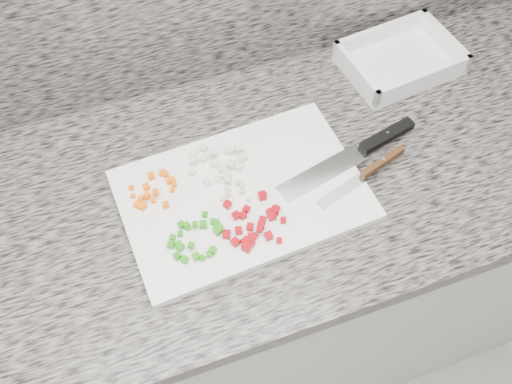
# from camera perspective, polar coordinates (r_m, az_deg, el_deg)

# --- Properties ---
(cabinet) EXTENTS (3.92, 0.62, 0.86)m
(cabinet) POSITION_cam_1_polar(r_m,az_deg,el_deg) (1.52, -4.87, -10.12)
(cabinet) COLOR beige
(cabinet) RESTS_ON ground
(countertop) EXTENTS (3.96, 0.64, 0.04)m
(countertop) POSITION_cam_1_polar(r_m,az_deg,el_deg) (1.12, -6.50, -1.03)
(countertop) COLOR #66615A
(countertop) RESTS_ON cabinet
(cutting_board) EXTENTS (0.47, 0.33, 0.02)m
(cutting_board) POSITION_cam_1_polar(r_m,az_deg,el_deg) (1.09, -1.34, -0.27)
(cutting_board) COLOR white
(cutting_board) RESTS_ON countertop
(carrot_pile) EXTENTS (0.09, 0.09, 0.02)m
(carrot_pile) POSITION_cam_1_polar(r_m,az_deg,el_deg) (1.10, -10.34, -0.00)
(carrot_pile) COLOR #FC6805
(carrot_pile) RESTS_ON cutting_board
(onion_pile) EXTENTS (0.12, 0.11, 0.02)m
(onion_pile) POSITION_cam_1_polar(r_m,az_deg,el_deg) (1.12, -3.49, 3.00)
(onion_pile) COLOR beige
(onion_pile) RESTS_ON cutting_board
(green_pepper_pile) EXTENTS (0.11, 0.10, 0.02)m
(green_pepper_pile) POSITION_cam_1_polar(r_m,az_deg,el_deg) (1.04, -5.93, -4.54)
(green_pepper_pile) COLOR #21860C
(green_pepper_pile) RESTS_ON cutting_board
(red_pepper_pile) EXTENTS (0.12, 0.12, 0.02)m
(red_pepper_pile) POSITION_cam_1_polar(r_m,az_deg,el_deg) (1.04, -0.24, -3.26)
(red_pepper_pile) COLOR #A5020B
(red_pepper_pile) RESTS_ON cutting_board
(garlic_pile) EXTENTS (0.06, 0.05, 0.01)m
(garlic_pile) POSITION_cam_1_polar(r_m,az_deg,el_deg) (1.09, -2.20, 0.16)
(garlic_pile) COLOR beige
(garlic_pile) RESTS_ON cutting_board
(chef_knife) EXTENTS (0.32, 0.11, 0.02)m
(chef_knife) POSITION_cam_1_polar(r_m,az_deg,el_deg) (1.16, 10.89, 4.35)
(chef_knife) COLOR silver
(chef_knife) RESTS_ON cutting_board
(paring_knife) EXTENTS (0.21, 0.08, 0.02)m
(paring_knife) POSITION_cam_1_polar(r_m,az_deg,el_deg) (1.13, 11.55, 2.22)
(paring_knife) COLOR silver
(paring_knife) RESTS_ON cutting_board
(tray) EXTENTS (0.27, 0.21, 0.05)m
(tray) POSITION_cam_1_polar(r_m,az_deg,el_deg) (1.35, 14.18, 12.62)
(tray) COLOR white
(tray) RESTS_ON countertop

